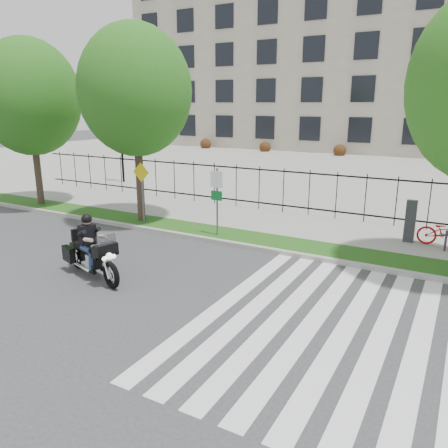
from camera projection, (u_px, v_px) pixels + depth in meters
The scene contains 14 objects.
ground at pixel (158, 285), 12.17m from camera, with size 120.00×120.00×0.00m, color #333336.
curb at pixel (229, 243), 15.60m from camera, with size 60.00×0.20×0.15m, color #9D9B94.
grass_verge at pixel (240, 237), 16.32m from camera, with size 60.00×1.50×0.15m, color #1B4812.
sidewalk at pixel (267, 222), 18.42m from camera, with size 60.00×3.50×0.15m, color gray.
plaza at pixel (361, 170), 33.18m from camera, with size 80.00×34.00×0.10m, color gray.
crosswalk_stripes at pixel (329, 326), 9.89m from camera, with size 5.70×8.00×0.01m, color silver, non-canonical shape.
iron_fence at pixel (283, 190), 19.61m from camera, with size 30.00×0.06×2.00m, color black, non-canonical shape.
office_building at pixel (410, 56), 47.31m from camera, with size 60.00×21.90×20.15m.
lamp_post_left at pixel (121, 132), 27.09m from camera, with size 1.06×0.70×4.25m.
street_tree_0 at pixel (29, 98), 20.17m from camera, with size 4.64×4.64×7.71m.
street_tree_1 at pixel (135, 91), 17.13m from camera, with size 4.46×4.46×7.81m.
sign_pole_regulatory at pixel (217, 193), 15.93m from camera, with size 0.50×0.09×2.50m.
sign_pole_warning at pixel (142, 185), 17.59m from camera, with size 0.78×0.09×2.49m.
motorcycle_rider at pixel (92, 253), 12.55m from camera, with size 2.81×1.38×2.25m.
Camera 1 is at (7.13, -8.95, 4.86)m, focal length 35.00 mm.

